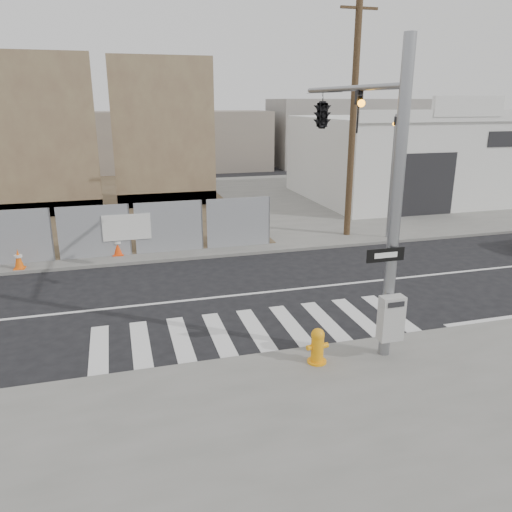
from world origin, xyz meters
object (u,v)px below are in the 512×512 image
object	(u,v)px
auto_shop	(407,157)
traffic_cone_c	(18,259)
signal_pole	(343,143)
traffic_cone_d	(118,245)
fire_hydrant	(317,346)

from	to	relation	value
auto_shop	traffic_cone_c	distance (m)	22.62
signal_pole	traffic_cone_c	size ratio (longest dim) A/B	9.72
signal_pole	auto_shop	world-z (taller)	signal_pole
traffic_cone_c	traffic_cone_d	size ratio (longest dim) A/B	0.92
fire_hydrant	traffic_cone_d	distance (m)	10.70
auto_shop	traffic_cone_c	world-z (taller)	auto_shop
fire_hydrant	traffic_cone_d	world-z (taller)	fire_hydrant
signal_pole	fire_hydrant	size ratio (longest dim) A/B	8.36
auto_shop	traffic_cone_d	size ratio (longest dim) A/B	15.26
traffic_cone_c	traffic_cone_d	xyz separation A→B (m)	(3.41, 0.75, 0.03)
fire_hydrant	auto_shop	bearing A→B (deg)	43.37
traffic_cone_d	auto_shop	bearing A→B (deg)	24.43
traffic_cone_c	auto_shop	bearing A→B (deg)	22.58
fire_hydrant	signal_pole	bearing A→B (deg)	48.35
traffic_cone_c	signal_pole	bearing A→B (deg)	-34.36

